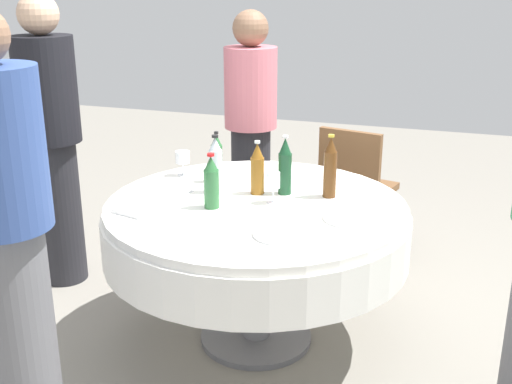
% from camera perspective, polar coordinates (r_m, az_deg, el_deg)
% --- Properties ---
extents(ground_plane, '(10.00, 10.00, 0.00)m').
position_cam_1_polar(ground_plane, '(3.31, 0.00, -13.11)').
color(ground_plane, gray).
extents(dining_table, '(1.45, 1.45, 0.74)m').
position_cam_1_polar(dining_table, '(3.03, 0.00, -3.56)').
color(dining_table, white).
rests_on(dining_table, ground_plane).
extents(bottle_brown_south, '(0.06, 0.06, 0.31)m').
position_cam_1_polar(bottle_brown_south, '(3.03, 6.70, 2.15)').
color(bottle_brown_south, '#593314').
rests_on(bottle_brown_south, dining_table).
extents(bottle_green_inner, '(0.07, 0.07, 0.26)m').
position_cam_1_polar(bottle_green_inner, '(2.88, -4.05, 0.84)').
color(bottle_green_inner, '#2D6B38').
rests_on(bottle_green_inner, dining_table).
extents(bottle_dark_green_right, '(0.07, 0.07, 0.29)m').
position_cam_1_polar(bottle_dark_green_right, '(3.06, 2.63, 2.27)').
color(bottle_dark_green_right, '#194728').
rests_on(bottle_dark_green_right, dining_table).
extents(bottle_green_rear, '(0.06, 0.06, 0.27)m').
position_cam_1_polar(bottle_green_rear, '(3.26, -3.56, 3.03)').
color(bottle_green_rear, '#2D6B38').
rests_on(bottle_green_rear, dining_table).
extents(bottle_amber_north, '(0.07, 0.07, 0.27)m').
position_cam_1_polar(bottle_amber_north, '(3.07, 0.12, 2.05)').
color(bottle_amber_north, '#8C5619').
rests_on(bottle_amber_north, dining_table).
extents(bottle_clear_east, '(0.07, 0.07, 0.29)m').
position_cam_1_polar(bottle_clear_east, '(3.09, -3.66, 2.38)').
color(bottle_clear_east, silver).
rests_on(bottle_clear_east, dining_table).
extents(wine_glass_rear, '(0.06, 0.06, 0.15)m').
position_cam_1_polar(wine_glass_rear, '(2.94, 1.57, 0.97)').
color(wine_glass_rear, white).
rests_on(wine_glass_rear, dining_table).
extents(wine_glass_north, '(0.08, 0.08, 0.13)m').
position_cam_1_polar(wine_glass_north, '(3.38, -6.64, 3.03)').
color(wine_glass_north, white).
rests_on(wine_glass_north, dining_table).
extents(plate_west, '(0.23, 0.23, 0.02)m').
position_cam_1_polar(plate_west, '(2.61, 2.28, -3.75)').
color(plate_west, white).
rests_on(plate_west, dining_table).
extents(plate_front, '(0.24, 0.24, 0.02)m').
position_cam_1_polar(plate_front, '(2.80, 8.50, -2.29)').
color(plate_front, white).
rests_on(plate_front, dining_table).
extents(fork_inner, '(0.18, 0.04, 0.00)m').
position_cam_1_polar(fork_inner, '(3.08, -6.62, -0.36)').
color(fork_inner, silver).
rests_on(fork_inner, dining_table).
extents(spoon_right, '(0.17, 0.10, 0.00)m').
position_cam_1_polar(spoon_right, '(2.69, -8.44, -3.35)').
color(spoon_right, silver).
rests_on(spoon_right, dining_table).
extents(spoon_rear, '(0.07, 0.18, 0.00)m').
position_cam_1_polar(spoon_rear, '(3.43, -3.29, 1.78)').
color(spoon_rear, silver).
rests_on(spoon_rear, dining_table).
extents(folded_napkin, '(0.19, 0.19, 0.02)m').
position_cam_1_polar(folded_napkin, '(2.92, -10.71, -1.48)').
color(folded_napkin, white).
rests_on(folded_napkin, dining_table).
extents(person_south, '(0.34, 0.34, 1.67)m').
position_cam_1_polar(person_south, '(2.45, -21.54, -3.50)').
color(person_south, slate).
rests_on(person_south, ground_plane).
extents(person_inner, '(0.34, 0.34, 1.67)m').
position_cam_1_polar(person_inner, '(3.78, -17.97, 4.67)').
color(person_inner, '#26262B').
rests_on(person_inner, ground_plane).
extents(person_right, '(0.34, 0.34, 1.56)m').
position_cam_1_polar(person_right, '(4.14, -0.47, 5.88)').
color(person_right, '#26262B').
rests_on(person_right, ground_plane).
extents(chair_east, '(0.48, 0.48, 0.87)m').
position_cam_1_polar(chair_east, '(4.04, 8.89, 0.92)').
color(chair_east, brown).
rests_on(chair_east, ground_plane).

